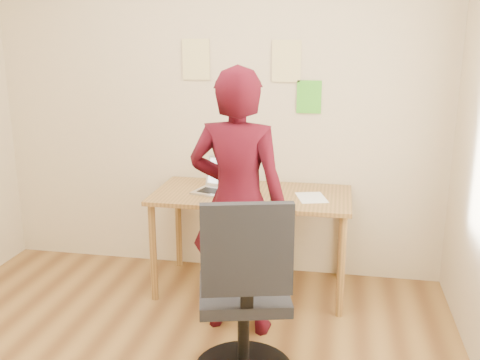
% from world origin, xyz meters
% --- Properties ---
extents(room, '(3.58, 3.58, 2.78)m').
position_xyz_m(room, '(0.00, 0.00, 1.35)').
color(room, brown).
rests_on(room, ground).
extents(desk, '(1.40, 0.70, 0.74)m').
position_xyz_m(desk, '(0.34, 1.38, 0.65)').
color(desk, olive).
rests_on(desk, ground).
extents(laptop, '(0.39, 0.37, 0.23)m').
position_xyz_m(laptop, '(0.12, 1.38, 0.79)').
color(laptop, '#B8B8C0').
rests_on(laptop, desk).
extents(paper_sheet, '(0.25, 0.31, 0.00)m').
position_xyz_m(paper_sheet, '(0.77, 1.35, 0.74)').
color(paper_sheet, white).
rests_on(paper_sheet, desk).
extents(phone, '(0.12, 0.15, 0.01)m').
position_xyz_m(phone, '(0.56, 1.19, 0.75)').
color(phone, black).
rests_on(phone, desk).
extents(wall_note_left, '(0.21, 0.00, 0.30)m').
position_xyz_m(wall_note_left, '(-0.15, 1.74, 1.66)').
color(wall_note_left, '#E6D489').
rests_on(wall_note_left, room).
extents(wall_note_mid, '(0.21, 0.00, 0.30)m').
position_xyz_m(wall_note_mid, '(0.54, 1.74, 1.65)').
color(wall_note_mid, '#E6D489').
rests_on(wall_note_mid, room).
extents(wall_note_right, '(0.18, 0.00, 0.24)m').
position_xyz_m(wall_note_right, '(0.71, 1.74, 1.39)').
color(wall_note_right, green).
rests_on(wall_note_right, room).
extents(office_chair, '(0.57, 0.58, 1.07)m').
position_xyz_m(office_chair, '(0.49, 0.27, 0.46)').
color(office_chair, black).
rests_on(office_chair, ground).
extents(person, '(0.64, 0.44, 1.67)m').
position_xyz_m(person, '(0.35, 0.83, 0.83)').
color(person, '#3D0812').
rests_on(person, ground).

